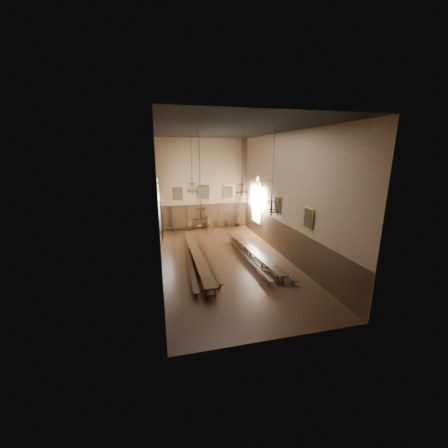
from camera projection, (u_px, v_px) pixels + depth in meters
name	position (u px, v px, depth m)	size (l,w,h in m)	color
floor	(225.00, 260.00, 19.97)	(9.00, 18.00, 0.02)	black
ceiling	(225.00, 130.00, 17.70)	(9.00, 18.00, 0.02)	black
wall_back	(203.00, 185.00, 27.30)	(9.00, 0.02, 9.00)	#7A634B
wall_front	(283.00, 237.00, 10.36)	(9.00, 0.02, 9.00)	#7A634B
wall_left	(158.00, 202.00, 17.79)	(0.02, 18.00, 9.00)	#7A634B
wall_right	(285.00, 197.00, 19.87)	(0.02, 18.00, 9.00)	#7A634B
wainscot_panelling	(225.00, 244.00, 19.65)	(9.00, 18.00, 2.50)	black
table_left	(197.00, 258.00, 19.17)	(0.76, 10.68, 0.83)	black
table_right	(253.00, 254.00, 20.11)	(1.21, 9.26, 0.72)	black
bench_left_outer	(189.00, 259.00, 19.34)	(0.70, 10.67, 0.48)	black
bench_left_inner	(205.00, 258.00, 19.74)	(0.54, 9.25, 0.42)	black
bench_right_inner	(245.00, 256.00, 20.07)	(0.44, 9.30, 0.42)	black
bench_right_outer	(258.00, 253.00, 20.57)	(1.03, 10.58, 0.48)	black
chair_0	(170.00, 229.00, 27.05)	(0.57, 0.57, 1.02)	black
chair_2	(190.00, 228.00, 27.61)	(0.47, 0.47, 0.86)	black
chair_3	(199.00, 227.00, 27.76)	(0.49, 0.49, 0.92)	black
chair_4	(210.00, 227.00, 28.00)	(0.49, 0.49, 0.91)	black
chair_6	(229.00, 225.00, 28.52)	(0.42, 0.42, 0.92)	black
chair_7	(238.00, 224.00, 28.81)	(0.49, 0.49, 0.95)	black
chandelier_back_left	(192.00, 187.00, 20.69)	(0.82, 0.82, 4.34)	black
chandelier_back_right	(242.00, 188.00, 21.58)	(0.94, 0.94, 4.58)	black
chandelier_front_left	(201.00, 212.00, 15.79)	(0.85, 0.85, 5.25)	black
chandelier_front_right	(271.00, 206.00, 16.69)	(0.91, 0.91, 5.04)	black
portrait_back_0	(177.00, 194.00, 26.78)	(1.10, 0.12, 1.40)	#A48427
portrait_back_1	(204.00, 193.00, 27.38)	(1.10, 0.12, 1.40)	#A48427
portrait_back_2	(229.00, 192.00, 27.98)	(1.10, 0.12, 1.40)	#A48427
portrait_left_0	(160.00, 211.00, 18.96)	(0.12, 1.00, 1.30)	#A48427
portrait_left_1	(162.00, 227.00, 14.73)	(0.12, 1.00, 1.30)	#A48427
portrait_right_0	(277.00, 205.00, 20.99)	(0.12, 1.00, 1.30)	#A48427
portrait_right_1	(308.00, 218.00, 16.76)	(0.12, 1.00, 1.30)	#A48427
window_right	(257.00, 200.00, 25.30)	(0.20, 2.20, 4.60)	white
window_left	(159.00, 204.00, 23.26)	(0.20, 2.20, 4.60)	white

